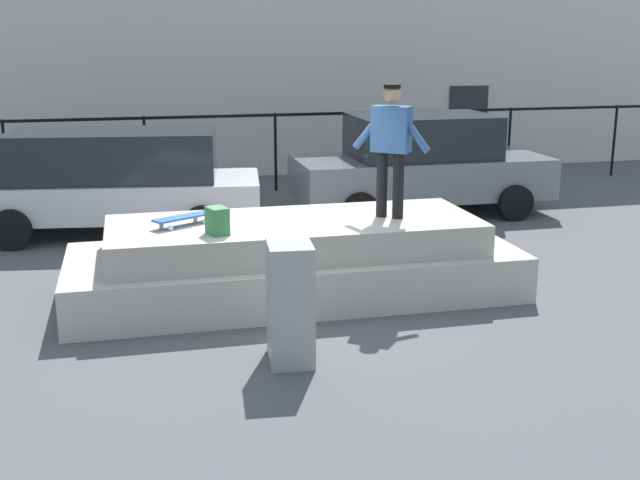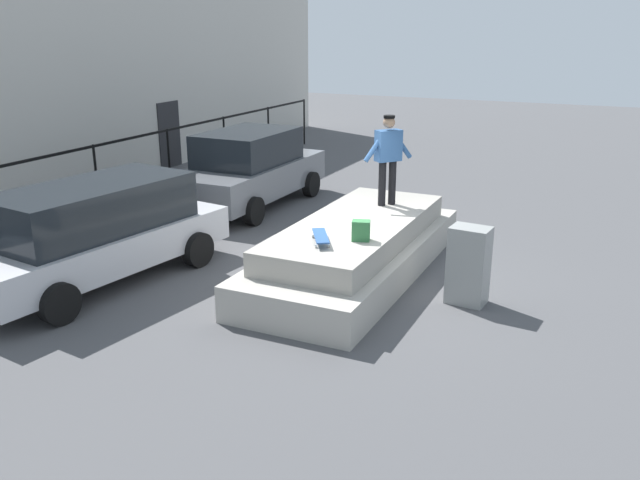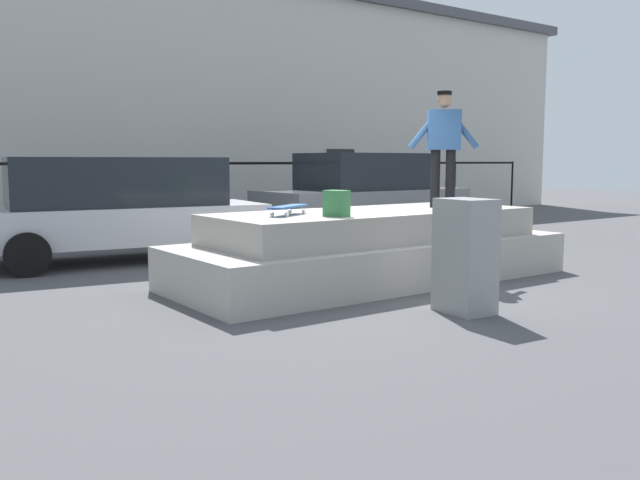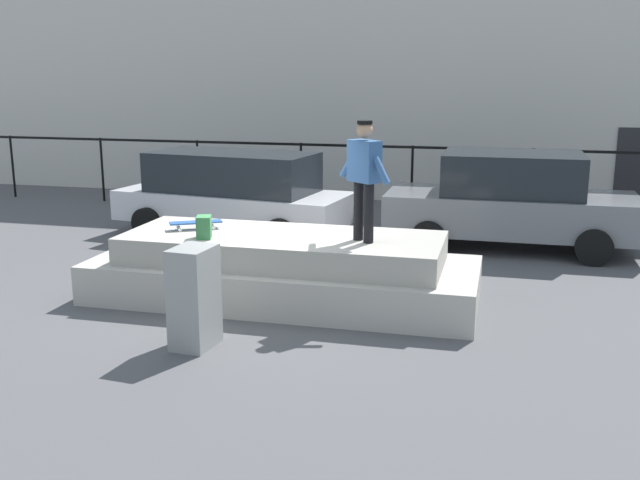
% 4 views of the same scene
% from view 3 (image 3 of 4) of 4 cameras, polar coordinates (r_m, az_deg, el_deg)
% --- Properties ---
extents(ground_plane, '(60.00, 60.00, 0.00)m').
position_cam_3_polar(ground_plane, '(9.16, 2.98, -3.64)').
color(ground_plane, '#4C4C4F').
extents(concrete_ledge, '(5.65, 2.15, 0.97)m').
position_cam_3_polar(concrete_ledge, '(9.28, 4.59, -0.76)').
color(concrete_ledge, '#ADA89E').
rests_on(concrete_ledge, ground_plane).
extents(skateboarder, '(0.86, 0.71, 1.67)m').
position_cam_3_polar(skateboarder, '(9.96, 10.47, 8.36)').
color(skateboarder, black).
rests_on(skateboarder, concrete_ledge).
extents(skateboard, '(0.77, 0.57, 0.12)m').
position_cam_3_polar(skateboard, '(8.43, -2.72, 2.81)').
color(skateboard, '#264C8C').
rests_on(skateboard, concrete_ledge).
extents(backpack, '(0.27, 0.33, 0.32)m').
position_cam_3_polar(backpack, '(8.20, 1.42, 3.13)').
color(backpack, '#33723F').
rests_on(backpack, concrete_ledge).
extents(car_silver_hatchback_near, '(4.93, 2.50, 1.71)m').
position_cam_3_polar(car_silver_hatchback_near, '(11.47, -16.83, 2.74)').
color(car_silver_hatchback_near, '#B7B7BC').
rests_on(car_silver_hatchback_near, ground_plane).
extents(car_grey_sedan_mid, '(4.62, 2.18, 1.81)m').
position_cam_3_polar(car_grey_sedan_mid, '(14.46, 3.70, 3.81)').
color(car_grey_sedan_mid, slate).
rests_on(car_grey_sedan_mid, ground_plane).
extents(utility_box, '(0.49, 0.64, 1.25)m').
position_cam_3_polar(utility_box, '(7.44, 12.25, -1.34)').
color(utility_box, gray).
rests_on(utility_box, ground_plane).
extents(fence_row, '(24.06, 0.06, 1.64)m').
position_cam_3_polar(fence_row, '(14.96, -13.73, 4.84)').
color(fence_row, black).
rests_on(fence_row, ground_plane).
extents(warehouse_building, '(33.01, 7.73, 6.60)m').
position_cam_3_polar(warehouse_building, '(20.28, -19.98, 11.03)').
color(warehouse_building, beige).
rests_on(warehouse_building, ground_plane).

